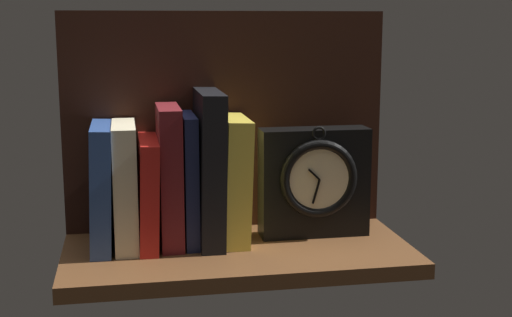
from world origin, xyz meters
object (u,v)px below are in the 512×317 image
(book_black_skeptic, at_px, (209,167))
(book_yellow_seinlanguage, at_px, (235,179))
(book_maroon_dawkins, at_px, (170,176))
(book_navy_bierce, at_px, (189,179))
(book_red_requiem, at_px, (148,192))
(book_cream_twain, at_px, (125,186))
(book_blue_modern, at_px, (101,187))
(framed_clock, at_px, (315,182))

(book_black_skeptic, bearing_deg, book_yellow_seinlanguage, 0.00)
(book_maroon_dawkins, relative_size, book_navy_bierce, 1.06)
(book_red_requiem, height_order, book_black_skeptic, book_black_skeptic)
(book_cream_twain, relative_size, book_maroon_dawkins, 0.88)
(book_black_skeptic, bearing_deg, book_cream_twain, 180.00)
(book_blue_modern, distance_m, book_cream_twain, 0.04)
(book_navy_bierce, bearing_deg, framed_clock, -0.16)
(book_red_requiem, height_order, book_maroon_dawkins, book_maroon_dawkins)
(framed_clock, bearing_deg, book_blue_modern, 179.90)
(book_navy_bierce, relative_size, book_black_skeptic, 0.85)
(book_cream_twain, height_order, framed_clock, book_cream_twain)
(book_cream_twain, bearing_deg, book_yellow_seinlanguage, 0.00)
(book_navy_bierce, relative_size, book_yellow_seinlanguage, 1.03)
(book_navy_bierce, xyz_separation_m, book_yellow_seinlanguage, (0.08, 0.00, -0.00))
(book_yellow_seinlanguage, bearing_deg, book_maroon_dawkins, 180.00)
(book_blue_modern, distance_m, book_yellow_seinlanguage, 0.22)
(book_blue_modern, height_order, book_cream_twain, same)
(book_cream_twain, distance_m, book_maroon_dawkins, 0.07)
(book_red_requiem, relative_size, book_navy_bierce, 0.82)
(book_black_skeptic, bearing_deg, book_blue_modern, 180.00)
(book_maroon_dawkins, height_order, book_yellow_seinlanguage, book_maroon_dawkins)
(framed_clock, bearing_deg, book_maroon_dawkins, 179.86)
(book_navy_bierce, distance_m, framed_clock, 0.22)
(book_red_requiem, xyz_separation_m, book_navy_bierce, (0.07, -0.00, 0.02))
(book_navy_bierce, bearing_deg, book_maroon_dawkins, 180.00)
(book_cream_twain, bearing_deg, book_blue_modern, 180.00)
(book_maroon_dawkins, distance_m, book_yellow_seinlanguage, 0.11)
(book_cream_twain, xyz_separation_m, book_yellow_seinlanguage, (0.18, 0.00, 0.00))
(book_black_skeptic, relative_size, framed_clock, 1.30)
(book_blue_modern, height_order, framed_clock, book_blue_modern)
(book_maroon_dawkins, xyz_separation_m, framed_clock, (0.25, -0.00, -0.02))
(book_black_skeptic, distance_m, framed_clock, 0.19)
(book_black_skeptic, bearing_deg, book_red_requiem, 180.00)
(book_navy_bierce, height_order, book_black_skeptic, book_black_skeptic)
(book_blue_modern, distance_m, book_red_requiem, 0.08)
(book_blue_modern, height_order, book_red_requiem, book_blue_modern)
(book_blue_modern, xyz_separation_m, framed_clock, (0.36, -0.00, -0.01))
(book_yellow_seinlanguage, bearing_deg, book_red_requiem, 180.00)
(book_blue_modern, distance_m, book_navy_bierce, 0.15)
(book_blue_modern, xyz_separation_m, book_black_skeptic, (0.18, 0.00, 0.03))
(book_cream_twain, bearing_deg, book_black_skeptic, 0.00)
(book_cream_twain, height_order, book_black_skeptic, book_black_skeptic)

